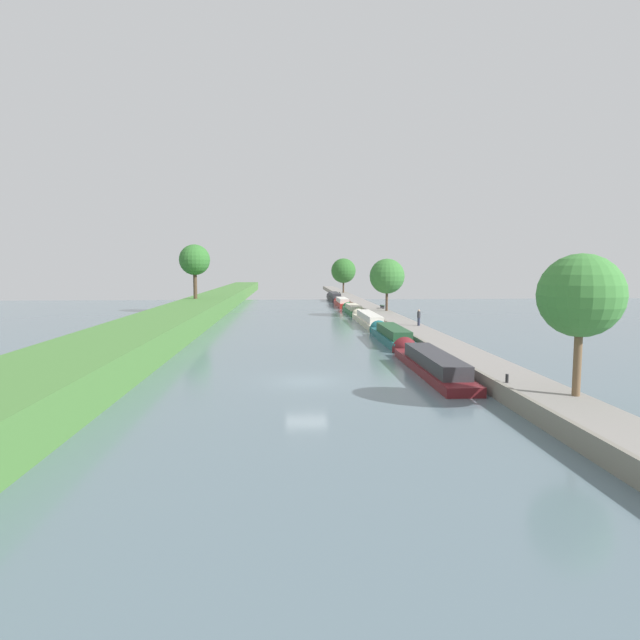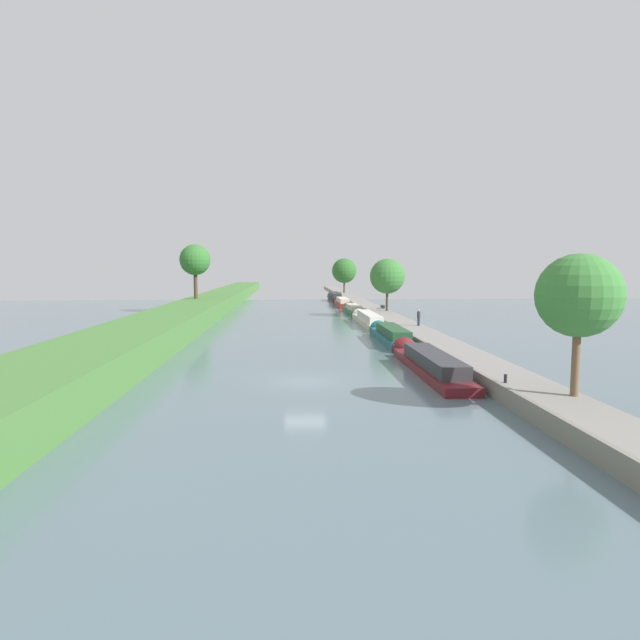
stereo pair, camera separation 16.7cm
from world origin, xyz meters
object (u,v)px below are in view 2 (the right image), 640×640
mooring_bollard_near (505,379)px  narrowboat_red (342,303)px  person_walking (419,317)px  narrowboat_teal (390,335)px  narrowboat_cream (368,319)px  mooring_bollard_far (340,293)px  narrowboat_green (353,309)px  park_bench (383,306)px  narrowboat_maroon (427,362)px  narrowboat_black (335,297)px

mooring_bollard_near → narrowboat_red: bearing=91.7°
person_walking → narrowboat_teal: bearing=-128.4°
narrowboat_cream → mooring_bollard_far: bearing=88.1°
narrowboat_red → person_walking: person_walking is taller
narrowboat_green → narrowboat_red: narrowboat_red is taller
person_walking → mooring_bollard_near: (-1.97, -26.58, -0.65)m
narrowboat_red → park_bench: (4.18, -16.73, 0.63)m
narrowboat_maroon → narrowboat_black: bearing=89.9°
narrowboat_green → narrowboat_black: (-0.14, 29.77, 0.15)m
narrowboat_teal → narrowboat_green: 30.07m
narrowboat_maroon → mooring_bollard_far: narrowboat_maroon is taller
narrowboat_maroon → person_walking: bearing=78.0°
narrowboat_maroon → park_bench: bearing=84.1°
narrowboat_green → person_walking: bearing=-81.6°
park_bench → narrowboat_cream: bearing=-108.1°
person_walking → mooring_bollard_near: 26.66m
person_walking → mooring_bollard_far: person_walking is taller
narrowboat_black → narrowboat_teal: bearing=-90.0°
narrowboat_maroon → narrowboat_black: 73.55m
narrowboat_teal → narrowboat_black: bearing=90.0°
narrowboat_teal → narrowboat_red: narrowboat_red is taller
narrowboat_black → person_walking: person_walking is taller
narrowboat_cream → narrowboat_black: size_ratio=1.03×
narrowboat_teal → narrowboat_green: size_ratio=1.08×
person_walking → mooring_bollard_far: 62.45m
narrowboat_red → narrowboat_black: (0.04, 15.85, 0.07)m
narrowboat_maroon → mooring_bollard_near: narrowboat_maroon is taller
narrowboat_cream → narrowboat_red: 28.97m
narrowboat_black → mooring_bollard_far: (1.88, 7.44, 0.44)m
narrowboat_cream → narrowboat_red: (-0.19, 28.97, 0.03)m
narrowboat_red → mooring_bollard_far: bearing=85.3°
narrowboat_teal → narrowboat_cream: bearing=89.5°
narrowboat_maroon → narrowboat_cream: narrowboat_cream is taller
mooring_bollard_far → park_bench: size_ratio=0.30×
narrowboat_black → mooring_bollard_far: 7.69m
narrowboat_maroon → narrowboat_green: narrowboat_maroon is taller
narrowboat_teal → narrowboat_green: (0.14, 30.07, -0.07)m
narrowboat_teal → narrowboat_green: bearing=89.7°
narrowboat_teal → mooring_bollard_far: narrowboat_teal is taller
mooring_bollard_near → person_walking: bearing=85.8°
narrowboat_red → person_walking: (3.90, -39.12, 1.16)m
narrowboat_teal → narrowboat_red: 43.98m
narrowboat_cream → person_walking: 10.88m
narrowboat_teal → mooring_bollard_near: 21.80m
narrowboat_green → narrowboat_black: bearing=90.3°
person_walking → mooring_bollard_far: bearing=91.8°
narrowboat_maroon → mooring_bollard_far: size_ratio=33.16×
narrowboat_green → mooring_bollard_near: bearing=-88.1°
narrowboat_cream → park_bench: (3.99, 12.24, 0.66)m
narrowboat_cream → person_walking: (3.71, -10.15, 1.19)m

